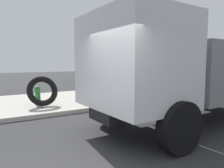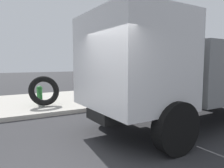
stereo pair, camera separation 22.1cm
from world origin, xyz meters
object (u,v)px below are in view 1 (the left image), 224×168
loose_tire (43,91)px  dump_truck_gray (193,71)px  fire_hydrant (38,95)px  stop_sign (110,64)px

loose_tire → dump_truck_gray: (3.49, -4.25, 0.86)m
fire_hydrant → stop_sign: 3.27m
fire_hydrant → stop_sign: size_ratio=0.32×
stop_sign → dump_truck_gray: bearing=-78.1°
fire_hydrant → stop_sign: bearing=-21.6°
fire_hydrant → loose_tire: 0.55m
dump_truck_gray → fire_hydrant: bearing=126.9°
fire_hydrant → loose_tire: (0.09, -0.50, 0.20)m
fire_hydrant → dump_truck_gray: 6.05m
loose_tire → stop_sign: stop_sign is taller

